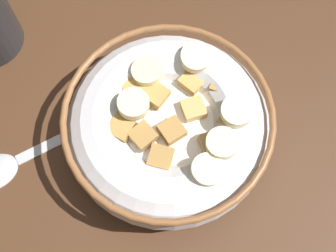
# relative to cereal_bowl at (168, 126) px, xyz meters

# --- Properties ---
(ground_plane) EXTENTS (1.37, 1.37, 0.02)m
(ground_plane) POSITION_rel_cereal_bowl_xyz_m (0.00, -0.00, -0.04)
(ground_plane) COLOR #472B19
(cereal_bowl) EXTENTS (0.18, 0.18, 0.06)m
(cereal_bowl) POSITION_rel_cereal_bowl_xyz_m (0.00, 0.00, 0.00)
(cereal_bowl) COLOR silver
(cereal_bowl) RESTS_ON ground_plane
(spoon) EXTENTS (0.15, 0.10, 0.01)m
(spoon) POSITION_rel_cereal_bowl_xyz_m (0.09, -0.11, -0.03)
(spoon) COLOR #B7B7BC
(spoon) RESTS_ON ground_plane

